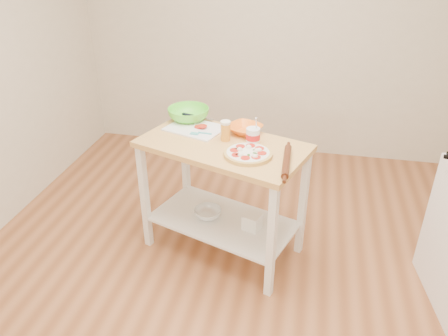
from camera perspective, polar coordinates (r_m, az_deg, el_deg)
room_shell at (r=2.40m, az=1.13°, el=8.28°), size 4.04×4.54×2.74m
prep_island at (r=3.11m, az=-0.15°, el=-0.98°), size 1.27×0.96×0.90m
pizza at (r=2.83m, az=3.17°, el=1.93°), size 0.32×0.32×0.05m
cutting_board at (r=3.22m, az=-3.75°, el=5.26°), size 0.48×0.41×0.04m
spatula at (r=3.11m, az=-3.15°, el=4.54°), size 0.15×0.05×0.01m
knife at (r=3.41m, az=-4.01°, el=6.79°), size 0.27×0.09×0.01m
orange_bowl at (r=3.14m, az=2.73°, el=5.10°), size 0.31×0.31×0.06m
green_bowl at (r=3.36m, az=-4.66°, el=7.02°), size 0.38×0.38×0.10m
beer_pint at (r=3.01m, az=0.19°, el=4.90°), size 0.07×0.07×0.14m
yogurt_tub at (r=2.97m, az=3.81°, el=4.16°), size 0.10×0.10×0.21m
rolling_pin at (r=2.74m, az=8.17°, el=0.85°), size 0.06×0.39×0.05m
shelf_glass_bowl at (r=3.34m, az=-2.12°, el=-5.90°), size 0.29×0.29×0.07m
shelf_bin at (r=3.21m, az=3.71°, el=-7.01°), size 0.15×0.15×0.12m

